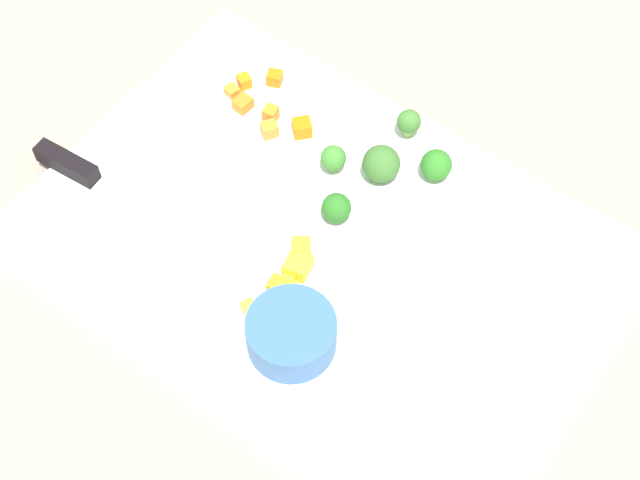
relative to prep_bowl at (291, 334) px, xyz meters
The scene contains 22 objects.
ground_plane 0.11m from the prep_bowl, 67.68° to the right, with size 4.00×4.00×0.00m, color gray.
cutting_board 0.11m from the prep_bowl, 67.68° to the right, with size 0.54×0.38×0.01m, color white.
prep_bowl is the anchor object (origin of this frame).
chef_knife 0.22m from the prep_bowl, ahead, with size 0.36×0.05×0.02m.
carrot_dice_0 0.28m from the prep_bowl, 42.56° to the right, with size 0.02×0.02×0.01m, color orange.
carrot_dice_1 0.24m from the prep_bowl, 55.57° to the right, with size 0.02×0.02×0.02m, color orange.
carrot_dice_2 0.26m from the prep_bowl, 48.26° to the right, with size 0.01×0.01×0.02m, color orange.
carrot_dice_3 0.24m from the prep_bowl, 47.62° to the right, with size 0.01×0.02×0.01m, color orange.
carrot_dice_4 0.31m from the prep_bowl, 49.69° to the right, with size 0.02×0.01×0.01m, color orange.
carrot_dice_5 0.31m from the prep_bowl, 43.69° to the right, with size 0.01×0.01×0.01m, color orange.
carrot_dice_6 0.30m from the prep_bowl, 40.96° to the right, with size 0.01×0.01×0.01m, color orange.
pepper_dice_0 0.05m from the prep_bowl, 41.84° to the right, with size 0.02×0.02×0.02m, color yellow.
pepper_dice_1 0.07m from the prep_bowl, 47.78° to the right, with size 0.01×0.01×0.01m, color yellow.
pepper_dice_2 0.07m from the prep_bowl, 59.22° to the right, with size 0.02×0.02×0.02m, color yellow.
pepper_dice_3 0.09m from the prep_bowl, 58.49° to the right, with size 0.02×0.02×0.02m, color yellow.
pepper_dice_4 0.05m from the prep_bowl, 58.19° to the right, with size 0.01×0.01×0.01m, color yellow.
pepper_dice_5 0.05m from the prep_bowl, ahead, with size 0.01×0.01×0.01m, color yellow.
broccoli_floret_0 0.23m from the prep_bowl, 90.88° to the right, with size 0.03×0.03×0.03m.
broccoli_floret_1 0.14m from the prep_bowl, 70.76° to the right, with size 0.03×0.03×0.03m.
broccoli_floret_2 0.26m from the prep_bowl, 79.69° to the right, with size 0.02×0.02×0.03m.
broccoli_floret_3 0.20m from the prep_bowl, 79.16° to the right, with size 0.04×0.04×0.04m.
broccoli_floret_4 0.20m from the prep_bowl, 65.12° to the right, with size 0.03×0.03×0.03m.
Camera 1 is at (-0.28, 0.39, 0.78)m, focal length 53.95 mm.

